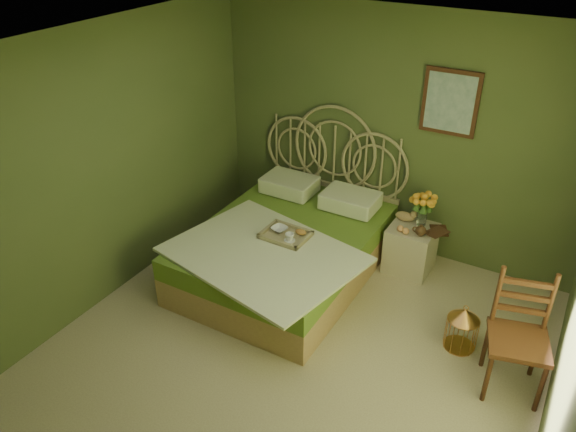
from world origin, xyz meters
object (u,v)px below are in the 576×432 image
Objects in this scene: bed at (288,245)px; birdcage at (462,329)px; chair at (523,327)px; nightstand at (412,240)px.

bed reaches higher than birdcage.
birdcage is at bearing 143.28° from chair.
nightstand is 1.70m from chair.
nightstand is 1.23m from birdcage.
nightstand is 0.91× the size of chair.
birdcage is (-0.47, 0.19, -0.37)m from chair.
birdcage is at bearing -6.89° from bed.
bed is at bearing 155.37° from chair.
chair reaches higher than birdcage.
bed reaches higher than nightstand.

